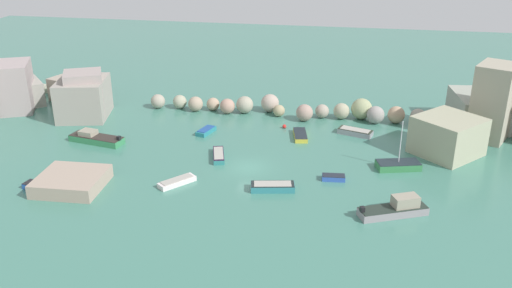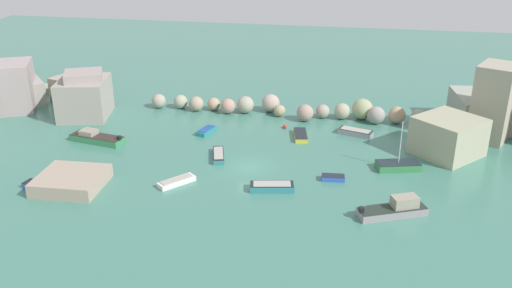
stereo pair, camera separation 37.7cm
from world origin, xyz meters
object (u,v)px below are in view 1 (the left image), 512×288
object	(u,v)px
stone_dock	(71,181)
moored_boat_0	(398,165)
moored_boat_3	(219,155)
moored_boat_9	(355,132)
moored_boat_11	(300,135)
moored_boat_6	(273,187)
moored_boat_8	(36,186)
moored_boat_1	(177,182)
moored_boat_2	(429,143)
moored_boat_7	(396,208)
moored_boat_5	(334,178)
moored_boat_4	(96,138)
moored_boat_10	(206,131)
channel_buoy	(284,126)

from	to	relation	value
stone_dock	moored_boat_0	size ratio (longest dim) A/B	1.16
moored_boat_3	moored_boat_9	xyz separation A→B (m)	(14.81, 9.64, 0.06)
moored_boat_0	moored_boat_11	bearing A→B (deg)	-47.00
moored_boat_3	moored_boat_6	bearing A→B (deg)	-148.20
moored_boat_8	moored_boat_1	bearing A→B (deg)	24.57
moored_boat_2	moored_boat_7	distance (m)	17.81
moored_boat_3	moored_boat_7	size ratio (longest dim) A/B	0.65
stone_dock	moored_boat_1	bearing A→B (deg)	14.23
stone_dock	moored_boat_11	distance (m)	27.01
moored_boat_7	moored_boat_9	size ratio (longest dim) A/B	1.46
moored_boat_0	moored_boat_5	bearing A→B (deg)	15.53
moored_boat_7	stone_dock	bearing A→B (deg)	156.80
moored_boat_0	moored_boat_6	bearing A→B (deg)	15.05
moored_boat_6	moored_boat_2	bearing A→B (deg)	30.77
moored_boat_8	moored_boat_2	bearing A→B (deg)	35.40
moored_boat_3	moored_boat_6	world-z (taller)	moored_boat_6
stone_dock	moored_boat_9	distance (m)	33.44
moored_boat_1	moored_boat_11	distance (m)	18.19
stone_dock	moored_boat_3	bearing A→B (deg)	37.27
moored_boat_1	moored_boat_4	xyz separation A→B (m)	(-12.87, 8.73, 0.21)
stone_dock	moored_boat_7	distance (m)	31.29
moored_boat_3	moored_boat_5	world-z (taller)	moored_boat_3
moored_boat_0	moored_boat_8	world-z (taller)	moored_boat_0
moored_boat_4	moored_boat_7	bearing A→B (deg)	173.10
moored_boat_2	moored_boat_11	bearing A→B (deg)	58.83
moored_boat_4	moored_boat_11	distance (m)	24.42
moored_boat_2	moored_boat_3	bearing A→B (deg)	76.27
stone_dock	moored_boat_4	distance (m)	11.62
moored_boat_0	moored_boat_1	world-z (taller)	moored_boat_0
moored_boat_5	moored_boat_8	distance (m)	29.63
moored_boat_9	moored_boat_11	distance (m)	6.84
moored_boat_4	moored_boat_10	size ratio (longest dim) A/B	2.13
moored_boat_2	moored_boat_3	distance (m)	24.67
moored_boat_3	moored_boat_11	bearing A→B (deg)	-62.93
moored_boat_5	moored_boat_0	bearing A→B (deg)	-154.08
moored_boat_2	moored_boat_8	distance (m)	43.35
moored_boat_1	moored_boat_9	distance (m)	24.05
moored_boat_7	moored_boat_10	size ratio (longest dim) A/B	2.00
moored_boat_9	moored_boat_5	bearing A→B (deg)	99.66
moored_boat_4	moored_boat_8	xyz separation A→B (m)	(-0.49, -12.13, -0.20)
moored_boat_7	moored_boat_3	bearing A→B (deg)	129.97
moored_boat_1	moored_boat_7	size ratio (longest dim) A/B	0.58
moored_boat_3	moored_boat_11	world-z (taller)	moored_boat_3
moored_boat_5	moored_boat_11	bearing A→B (deg)	-72.09
moored_boat_7	moored_boat_8	world-z (taller)	moored_boat_7
stone_dock	moored_boat_6	xyz separation A→B (m)	(19.65, 3.02, -0.31)
stone_dock	moored_boat_0	world-z (taller)	moored_boat_0
stone_dock	channel_buoy	distance (m)	27.14
moored_boat_3	moored_boat_8	xyz separation A→B (m)	(-15.90, -10.42, -0.01)
moored_boat_5	moored_boat_7	size ratio (longest dim) A/B	0.37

